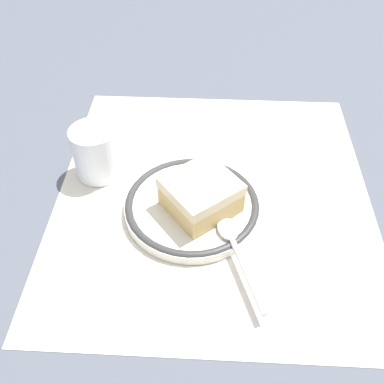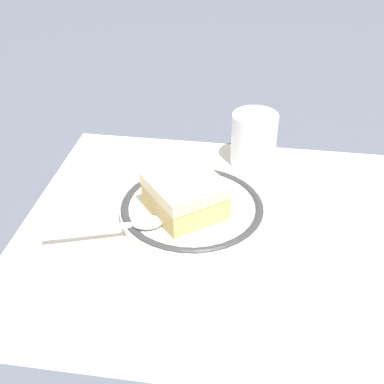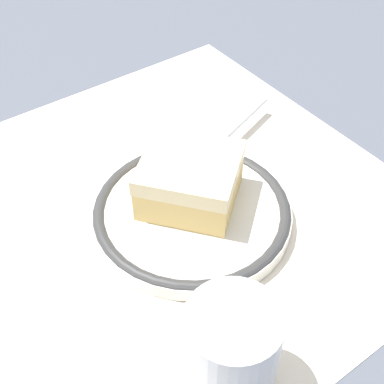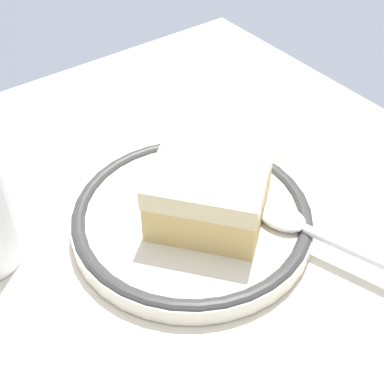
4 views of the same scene
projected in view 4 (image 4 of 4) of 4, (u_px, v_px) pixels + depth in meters
The scene contains 5 objects.
ground_plane at pixel (197, 191), 0.44m from camera, with size 2.40×2.40×0.00m, color #4C515B.
placemat at pixel (197, 190), 0.44m from camera, with size 0.45×0.41×0.00m, color beige.
plate at pixel (192, 218), 0.40m from camera, with size 0.17×0.17×0.02m.
cake_slice at pixel (210, 188), 0.38m from camera, with size 0.11×0.11×0.04m.
spoon at pixel (315, 233), 0.38m from camera, with size 0.13×0.06×0.01m.
Camera 4 is at (0.26, -0.20, 0.29)m, focal length 53.12 mm.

